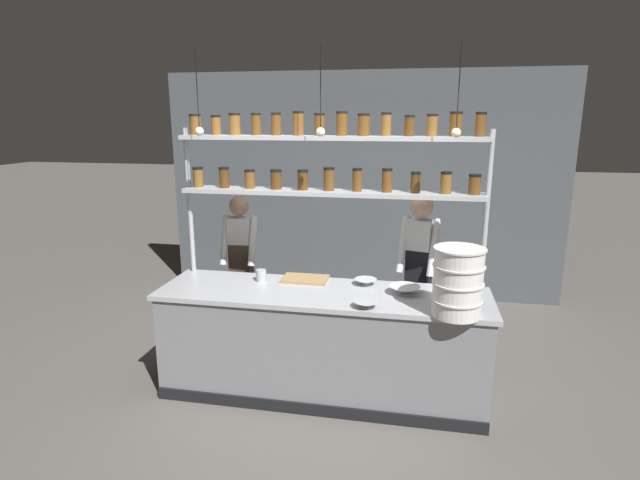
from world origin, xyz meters
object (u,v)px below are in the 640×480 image
(prep_bowl_center_back, at_px, (366,282))
(chef_left, at_px, (241,261))
(chef_center, at_px, (419,269))
(prep_bowl_near_left, at_px, (366,305))
(container_stack, at_px, (458,282))
(serving_cup_front, at_px, (261,275))
(spice_shelf_unit, at_px, (330,168))
(cutting_board, at_px, (305,279))
(prep_bowl_center_front, at_px, (405,290))

(prep_bowl_center_back, bearing_deg, chef_left, 156.21)
(chef_center, bearing_deg, prep_bowl_near_left, -95.16)
(chef_left, height_order, prep_bowl_center_back, chef_left)
(container_stack, bearing_deg, serving_cup_front, 163.57)
(spice_shelf_unit, relative_size, cutting_board, 6.57)
(serving_cup_front, bearing_deg, prep_bowl_center_front, -4.55)
(chef_left, height_order, cutting_board, chef_left)
(prep_bowl_center_back, height_order, serving_cup_front, serving_cup_front)
(spice_shelf_unit, bearing_deg, chef_center, 27.00)
(chef_left, bearing_deg, prep_bowl_center_back, -26.63)
(spice_shelf_unit, bearing_deg, prep_bowl_center_back, -15.38)
(cutting_board, relative_size, serving_cup_front, 3.93)
(chef_left, xyz_separation_m, serving_cup_front, (0.43, -0.66, 0.08))
(serving_cup_front, bearing_deg, prep_bowl_near_left, -25.45)
(prep_bowl_center_front, bearing_deg, chef_center, 80.44)
(chef_left, xyz_separation_m, chef_center, (1.79, -0.10, 0.05))
(prep_bowl_center_front, xyz_separation_m, prep_bowl_center_back, (-0.34, 0.17, -0.01))
(chef_center, relative_size, cutting_board, 4.10)
(chef_left, height_order, chef_center, chef_center)
(container_stack, xyz_separation_m, serving_cup_front, (-1.63, 0.48, -0.20))
(container_stack, distance_m, cutting_board, 1.40)
(chef_left, distance_m, chef_center, 1.79)
(container_stack, relative_size, prep_bowl_center_back, 2.64)
(container_stack, relative_size, serving_cup_front, 4.97)
(chef_left, xyz_separation_m, prep_bowl_center_back, (1.34, -0.59, 0.06))
(prep_bowl_center_front, relative_size, serving_cup_front, 2.47)
(chef_center, xyz_separation_m, serving_cup_front, (-1.36, -0.56, 0.03))
(spice_shelf_unit, xyz_separation_m, prep_bowl_center_front, (0.67, -0.26, -0.95))
(prep_bowl_center_front, relative_size, prep_bowl_center_back, 1.31)
(cutting_board, bearing_deg, chef_center, 25.35)
(chef_left, relative_size, container_stack, 3.09)
(prep_bowl_center_back, bearing_deg, prep_bowl_near_left, -83.85)
(chef_left, distance_m, cutting_board, 0.98)
(container_stack, xyz_separation_m, prep_bowl_center_front, (-0.38, 0.38, -0.22))
(chef_left, distance_m, serving_cup_front, 0.79)
(chef_left, bearing_deg, cutting_board, -38.22)
(spice_shelf_unit, bearing_deg, prep_bowl_center_front, -21.33)
(spice_shelf_unit, height_order, chef_left, spice_shelf_unit)
(spice_shelf_unit, xyz_separation_m, serving_cup_front, (-0.58, -0.16, -0.93))
(cutting_board, xyz_separation_m, serving_cup_front, (-0.37, -0.09, 0.04))
(spice_shelf_unit, bearing_deg, prep_bowl_near_left, -57.90)
(container_stack, height_order, prep_bowl_center_front, container_stack)
(spice_shelf_unit, xyz_separation_m, cutting_board, (-0.21, -0.07, -0.97))
(cutting_board, xyz_separation_m, prep_bowl_center_front, (0.88, -0.19, 0.02))
(chef_left, xyz_separation_m, container_stack, (2.05, -1.14, 0.29))
(prep_bowl_near_left, bearing_deg, spice_shelf_unit, 122.10)
(container_stack, bearing_deg, prep_bowl_center_front, 134.89)
(container_stack, xyz_separation_m, prep_bowl_center_back, (-0.72, 0.55, -0.23))
(chef_center, xyz_separation_m, container_stack, (0.27, -1.04, 0.23))
(container_stack, relative_size, prep_bowl_center_front, 2.01)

